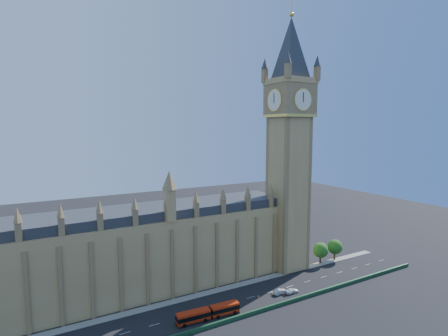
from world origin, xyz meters
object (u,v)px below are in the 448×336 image
red_bus (208,313)px  car_white (292,291)px  car_silver (280,292)px  car_grey (228,307)px

red_bus → car_white: size_ratio=3.72×
red_bus → car_silver: size_ratio=3.89×
red_bus → car_silver: (27.20, 1.83, -0.88)m
car_grey → car_silver: 19.87m
red_bus → car_grey: (7.33, 1.65, -1.00)m
car_silver → car_white: car_silver is taller
car_white → red_bus: bearing=90.5°
car_grey → car_white: 23.66m
car_silver → car_white: size_ratio=0.96×
red_bus → car_white: 30.98m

